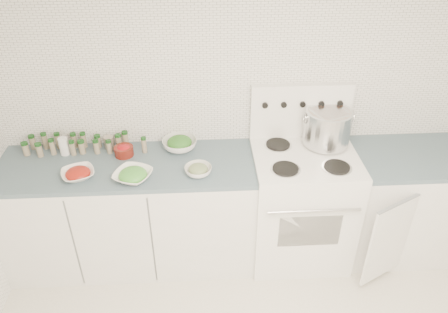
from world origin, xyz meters
TOP-DOWN VIEW (x-y plane):
  - room_walls at (0.00, 0.00)m, footprint 3.54×3.04m
  - counter_left at (-0.82, 1.19)m, footprint 1.85×0.62m
  - stove at (0.48, 1.19)m, footprint 0.76×0.70m
  - counter_right at (1.30, 1.19)m, footprint 0.89×0.81m
  - stock_pot at (0.66, 1.33)m, footprint 0.36×0.34m
  - bowl_tomato at (-1.12, 1.05)m, footprint 0.28×0.28m
  - bowl_snowpea at (-0.74, 1.00)m, footprint 0.32×0.32m
  - bowl_broccoli at (-0.44, 1.38)m, footprint 0.32×0.32m
  - bowl_zucchini at (-0.30, 1.04)m, footprint 0.24×0.24m
  - bowl_pepper at (-0.85, 1.31)m, footprint 0.14×0.14m
  - salt_canister at (-1.28, 1.36)m, footprint 0.09×0.09m
  - tin_can at (-0.97, 1.42)m, footprint 0.10×0.10m
  - spice_cluster at (-1.20, 1.40)m, footprint 0.91×0.16m

SIDE VIEW (x-z plane):
  - counter_right at x=1.30m, z-range 0.00..0.90m
  - counter_left at x=-0.82m, z-range 0.00..0.90m
  - stove at x=0.48m, z-range -0.18..1.18m
  - bowl_tomato at x=-1.12m, z-range 0.89..0.97m
  - bowl_zucchini at x=-0.30m, z-range 0.90..0.97m
  - bowl_snowpea at x=-0.74m, z-range 0.89..0.98m
  - bowl_pepper at x=-0.85m, z-range 0.90..0.98m
  - bowl_broccoli at x=-0.44m, z-range 0.90..1.00m
  - tin_can at x=-0.97m, z-range 0.90..1.00m
  - spice_cluster at x=-1.20m, z-range 0.89..1.03m
  - salt_canister at x=-1.28m, z-range 0.90..1.04m
  - stock_pot at x=0.66m, z-range 0.96..1.22m
  - room_walls at x=0.00m, z-range 0.30..2.82m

